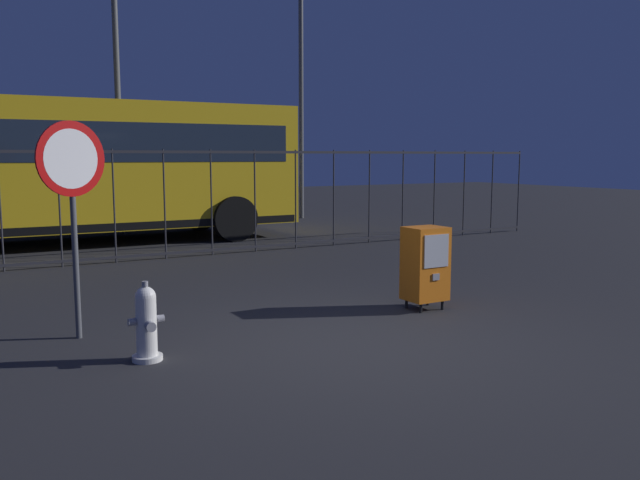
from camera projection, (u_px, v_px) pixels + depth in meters
ground_plane at (354, 343)px, 6.64m from camera, size 60.00×60.00×0.00m
fire_hydrant at (146, 323)px, 6.04m from camera, size 0.33×0.31×0.75m
newspaper_box_primary at (425, 263)px, 8.05m from camera, size 0.48×0.42×1.02m
stop_sign at (72, 184)px, 6.62m from camera, size 0.71×0.31×2.23m
fence_barrier at (165, 204)px, 11.96m from camera, size 18.03×0.04×2.00m
bus_near at (46, 164)px, 13.67m from camera, size 10.55×2.96×3.00m
street_light_near_right at (301, 58)px, 19.38m from camera, size 0.32×0.32×8.31m
street_light_far_left at (117, 75)px, 15.54m from camera, size 0.32×0.32×6.45m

